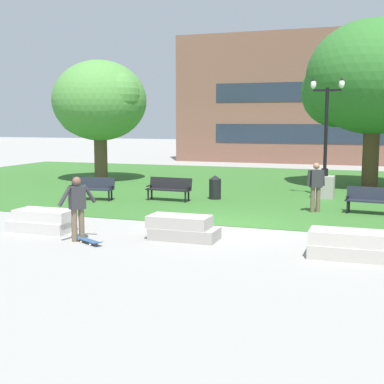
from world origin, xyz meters
TOP-DOWN VIEW (x-y plane):
  - ground_plane at (0.00, 0.00)m, footprint 140.00×140.00m
  - grass_lawn at (0.00, 10.00)m, footprint 40.00×20.00m
  - concrete_block_center at (-4.81, -2.40)m, footprint 1.84×0.90m
  - concrete_block_left at (-0.68, -2.06)m, footprint 1.87×0.90m
  - concrete_block_right at (3.61, -2.64)m, footprint 1.80×0.90m
  - person_skateboarder at (-3.21, -3.15)m, footprint 0.62×1.07m
  - skateboard at (-2.78, -3.35)m, footprint 0.99×0.67m
  - park_bench_near_left at (-3.53, 4.23)m, footprint 1.82×0.62m
  - park_bench_near_right at (4.12, 3.64)m, footprint 1.84×0.71m
  - park_bench_far_left at (-6.51, 3.39)m, footprint 1.86×0.79m
  - lamp_post_left at (2.19, 7.00)m, footprint 1.32×0.80m
  - tree_far_left at (-9.56, 9.63)m, footprint 5.09×4.85m
  - tree_near_right at (3.82, 11.25)m, footprint 6.51×6.20m
  - trash_bin at (-1.93, 5.21)m, footprint 0.49×0.49m
  - person_bystander_near_lawn at (2.23, 3.38)m, footprint 0.62×0.44m
  - building_facade_distant at (2.31, 24.50)m, footprint 26.11×1.03m

SIDE VIEW (x-z plane):
  - ground_plane at x=0.00m, z-range 0.00..0.00m
  - grass_lawn at x=0.00m, z-range 0.00..0.02m
  - skateboard at x=-2.78m, z-range 0.02..0.15m
  - concrete_block_center at x=-4.81m, z-range -0.01..0.63m
  - concrete_block_left at x=-0.68m, z-range -0.01..0.63m
  - concrete_block_right at x=3.61m, z-range -0.01..0.63m
  - trash_bin at x=-1.93m, z-range 0.02..0.98m
  - park_bench_near_left at x=-3.53m, z-range 0.09..0.99m
  - park_bench_near_right at x=4.12m, z-range 0.09..0.99m
  - park_bench_far_left at x=-6.51m, z-range 0.09..0.99m
  - person_skateboarder at x=-3.21m, z-range 0.11..1.82m
  - person_bystander_near_lawn at x=2.23m, z-range 0.13..1.84m
  - lamp_post_left at x=2.19m, z-range -1.41..3.43m
  - tree_far_left at x=-9.56m, z-range 1.00..7.22m
  - building_facade_distant at x=2.31m, z-range -0.01..9.60m
  - tree_near_right at x=3.82m, z-range 1.19..8.97m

